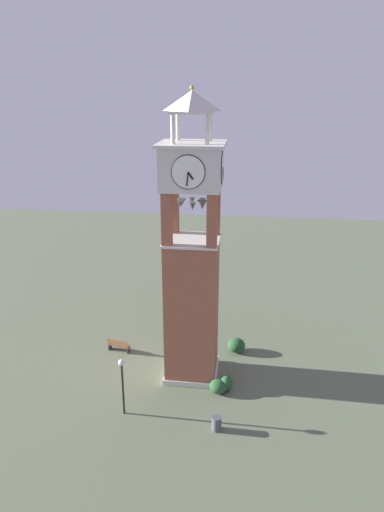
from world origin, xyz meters
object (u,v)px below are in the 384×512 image
at_px(clock_tower, 192,269).
at_px(trash_bin, 217,423).
at_px(park_bench, 119,345).
at_px(lamp_post, 122,376).

xyz_separation_m(clock_tower, trash_bin, (5.20, 1.96, -6.78)).
height_order(park_bench, lamp_post, lamp_post).
relative_size(clock_tower, trash_bin, 21.80).
height_order(lamp_post, trash_bin, lamp_post).
bearing_deg(park_bench, lamp_post, 17.78).
relative_size(clock_tower, lamp_post, 5.02).
bearing_deg(park_bench, trash_bin, 45.60).
xyz_separation_m(lamp_post, trash_bin, (0.74, 5.27, -2.04)).
bearing_deg(park_bench, clock_tower, 69.75).
bearing_deg(lamp_post, clock_tower, 143.43).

